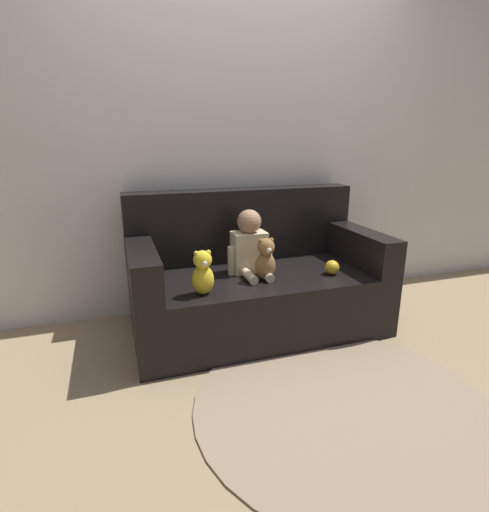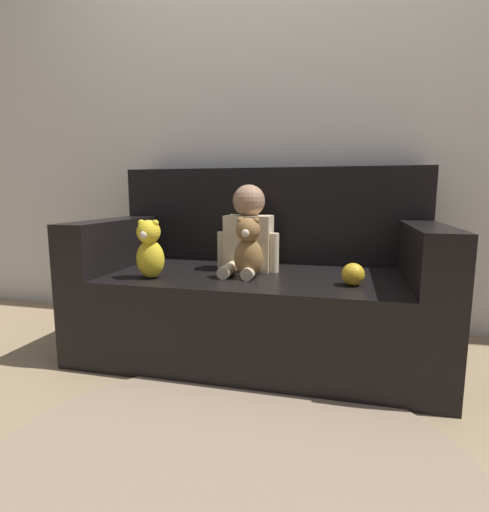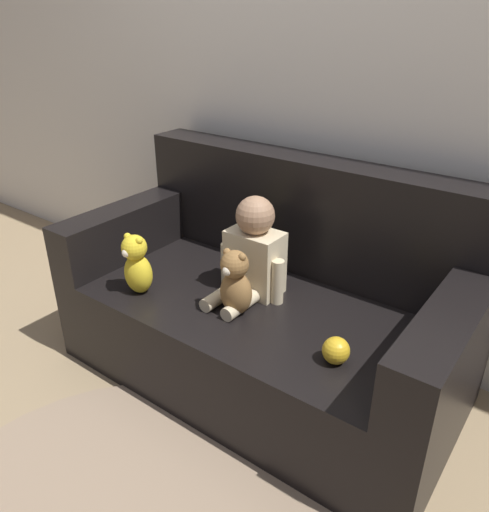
# 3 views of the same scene
# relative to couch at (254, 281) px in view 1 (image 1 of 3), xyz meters

# --- Properties ---
(ground_plane) EXTENTS (12.00, 12.00, 0.00)m
(ground_plane) POSITION_rel_couch_xyz_m (0.00, -0.06, -0.31)
(ground_plane) COLOR #9E8460
(wall_back) EXTENTS (8.00, 0.05, 2.60)m
(wall_back) POSITION_rel_couch_xyz_m (0.00, 0.44, 0.99)
(wall_back) COLOR silver
(wall_back) RESTS_ON ground_plane
(couch) EXTENTS (1.62, 0.84, 0.90)m
(couch) POSITION_rel_couch_xyz_m (0.00, 0.00, 0.00)
(couch) COLOR black
(couch) RESTS_ON ground_plane
(person_baby) EXTENTS (0.30, 0.33, 0.41)m
(person_baby) POSITION_rel_couch_xyz_m (-0.05, -0.06, 0.26)
(person_baby) COLOR beige
(person_baby) RESTS_ON couch
(teddy_bear_brown) EXTENTS (0.13, 0.12, 0.27)m
(teddy_bear_brown) POSITION_rel_couch_xyz_m (-0.01, -0.22, 0.22)
(teddy_bear_brown) COLOR olive
(teddy_bear_brown) RESTS_ON couch
(plush_toy_side) EXTENTS (0.12, 0.12, 0.26)m
(plush_toy_side) POSITION_rel_couch_xyz_m (-0.42, -0.33, 0.21)
(plush_toy_side) COLOR yellow
(plush_toy_side) RESTS_ON couch
(toy_ball) EXTENTS (0.09, 0.09, 0.09)m
(toy_ball) POSITION_rel_couch_xyz_m (0.43, -0.26, 0.13)
(toy_ball) COLOR gold
(toy_ball) RESTS_ON couch
(floor_rug) EXTENTS (1.44, 1.44, 0.01)m
(floor_rug) POSITION_rel_couch_xyz_m (0.11, -0.97, -0.31)
(floor_rug) COLOR gray
(floor_rug) RESTS_ON ground_plane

